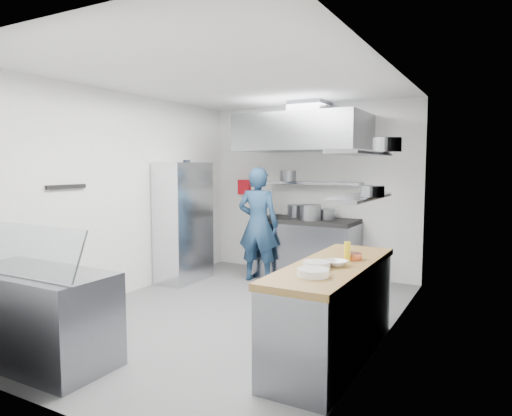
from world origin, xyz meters
The scene contains 35 objects.
floor centered at (0.00, 0.00, 0.00)m, with size 5.00×5.00×0.00m, color #545456.
ceiling centered at (0.00, 0.00, 2.80)m, with size 5.00×5.00×0.00m, color silver.
wall_back centered at (0.00, 2.50, 1.40)m, with size 3.60×0.02×2.80m, color white.
wall_front centered at (0.00, -2.50, 1.40)m, with size 3.60×0.02×2.80m, color white.
wall_left centered at (-1.80, 0.00, 1.40)m, with size 5.00×0.02×2.80m, color white.
wall_right centered at (1.80, 0.00, 1.40)m, with size 5.00×0.02×2.80m, color white.
gas_range centered at (0.10, 2.10, 0.45)m, with size 1.60×0.80×0.90m, color gray.
cooktop centered at (0.10, 2.10, 0.93)m, with size 1.57×0.78×0.06m, color black.
stock_pot_left centered at (-0.17, 2.26, 1.06)m, with size 0.26×0.26×0.20m, color slate.
stock_pot_mid centered at (0.22, 1.95, 1.08)m, with size 0.33×0.33×0.24m, color slate.
stock_pot_right centered at (0.38, 2.23, 1.04)m, with size 0.29×0.29×0.16m, color slate.
over_range_shelf centered at (0.10, 2.34, 1.52)m, with size 1.60×0.30×0.04m, color gray.
shelf_pot_a centered at (-0.41, 2.51, 1.63)m, with size 0.29×0.29×0.18m, color slate.
extractor_hood centered at (0.10, 1.93, 2.30)m, with size 1.90×1.15×0.55m, color gray.
hood_duct centered at (0.10, 2.15, 2.68)m, with size 0.55×0.55×0.24m, color slate.
red_firebox centered at (-1.25, 2.44, 1.42)m, with size 0.22×0.10×0.26m, color red.
chef centered at (-0.51, 1.60, 0.89)m, with size 0.65×0.43×1.78m, color navy.
wire_rack centered at (-1.53, 1.04, 0.93)m, with size 0.50×0.90×1.85m, color silver.
rack_bin_a centered at (-1.53, 0.99, 0.80)m, with size 0.16×0.20×0.18m, color white.
rack_bin_b centered at (-1.53, 1.44, 1.30)m, with size 0.13×0.17×0.15m, color yellow.
rack_jar centered at (-1.48, 1.07, 1.80)m, with size 0.11×0.11×0.18m, color black.
knife_strip centered at (-1.78, -0.90, 1.55)m, with size 0.04×0.55×0.05m, color black.
prep_counter_base centered at (1.48, -0.60, 0.42)m, with size 0.62×2.00×0.84m, color gray.
prep_counter_top centered at (1.48, -0.60, 0.87)m, with size 0.65×2.04×0.06m, color olive.
plate_stack_a centered at (1.50, -1.16, 0.93)m, with size 0.27×0.27×0.06m, color white.
plate_stack_b centered at (1.42, -0.87, 0.93)m, with size 0.24×0.24×0.06m, color white.
copper_pan centered at (1.58, -0.33, 0.93)m, with size 0.17×0.17×0.06m, color #CD5F39.
squeeze_bottle centered at (1.55, -0.43, 0.99)m, with size 0.06×0.06×0.18m, color yellow.
mixing_bowl centered at (1.54, -0.70, 0.93)m, with size 0.21×0.21×0.05m, color white.
wall_shelf_lower centered at (1.64, -0.30, 1.50)m, with size 0.30×1.30×0.04m, color gray.
wall_shelf_upper centered at (1.64, -0.30, 1.92)m, with size 0.30×1.30×0.04m, color gray.
shelf_pot_c centered at (1.80, -0.48, 1.57)m, with size 0.21×0.21×0.10m, color slate.
shelf_pot_d centered at (1.79, 0.08, 2.01)m, with size 0.28×0.28×0.14m, color slate.
display_case centered at (-0.85, -2.00, 0.42)m, with size 1.50×0.70×0.85m, color gray.
display_glass centered at (-0.85, -2.12, 1.07)m, with size 1.47×0.02×0.45m, color silver.
Camera 1 is at (2.85, -4.59, 1.80)m, focal length 32.00 mm.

